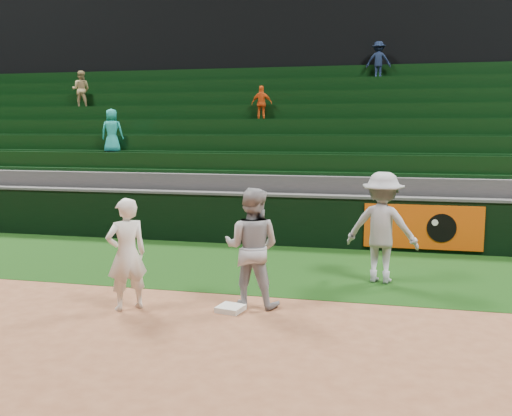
{
  "coord_description": "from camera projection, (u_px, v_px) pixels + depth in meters",
  "views": [
    {
      "loc": [
        2.2,
        -8.13,
        2.8
      ],
      "look_at": [
        -0.23,
        2.3,
        1.3
      ],
      "focal_mm": 40.0,
      "sensor_mm": 36.0,
      "label": 1
    }
  ],
  "objects": [
    {
      "name": "base_coach",
      "position": [
        382.0,
        228.0,
        10.32
      ],
      "size": [
        1.42,
        0.98,
        2.02
      ],
      "primitive_type": "imported",
      "rotation": [
        0.0,
        0.0,
        2.96
      ],
      "color": "#9C9EA9",
      "rests_on": "foul_grass"
    },
    {
      "name": "baserunner",
      "position": [
        252.0,
        247.0,
        8.96
      ],
      "size": [
        0.96,
        0.77,
        1.89
      ],
      "primitive_type": "imported",
      "rotation": [
        0.0,
        0.0,
        3.08
      ],
      "color": "#9E9FA8",
      "rests_on": "ground"
    },
    {
      "name": "first_baseman",
      "position": [
        127.0,
        254.0,
        8.79
      ],
      "size": [
        0.75,
        0.74,
        1.75
      ],
      "primitive_type": "imported",
      "rotation": [
        0.0,
        0.0,
        3.91
      ],
      "color": "white",
      "rests_on": "ground"
    },
    {
      "name": "stadium_seating",
      "position": [
        313.0,
        165.0,
        17.14
      ],
      "size": [
        36.0,
        5.95,
        5.55
      ],
      "color": "#363638",
      "rests_on": "ground"
    },
    {
      "name": "upper_deck",
      "position": [
        340.0,
        54.0,
        24.72
      ],
      "size": [
        40.0,
        12.0,
        12.0
      ],
      "primitive_type": "cube",
      "color": "black",
      "rests_on": "ground"
    },
    {
      "name": "first_base",
      "position": [
        230.0,
        308.0,
        8.79
      ],
      "size": [
        0.44,
        0.44,
        0.08
      ],
      "primitive_type": "cube",
      "rotation": [
        0.0,
        0.0,
        -0.2
      ],
      "color": "white",
      "rests_on": "ground"
    },
    {
      "name": "field_wall",
      "position": [
        294.0,
        220.0,
        13.64
      ],
      "size": [
        36.0,
        0.45,
        1.25
      ],
      "color": "black",
      "rests_on": "ground"
    },
    {
      "name": "ground",
      "position": [
        236.0,
        313.0,
        8.72
      ],
      "size": [
        70.0,
        70.0,
        0.0
      ],
      "primitive_type": "plane",
      "color": "brown",
      "rests_on": "ground"
    },
    {
      "name": "foul_grass",
      "position": [
        275.0,
        267.0,
        11.62
      ],
      "size": [
        36.0,
        4.2,
        0.01
      ],
      "primitive_type": "cube",
      "color": "black",
      "rests_on": "ground"
    }
  ]
}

